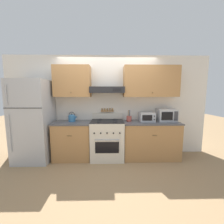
# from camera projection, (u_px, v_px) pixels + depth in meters

# --- Properties ---
(ground_plane) EXTENTS (16.00, 16.00, 0.00)m
(ground_plane) POSITION_uv_depth(u_px,v_px,m) (107.00, 163.00, 3.14)
(ground_plane) COLOR #937551
(wall_back) EXTENTS (5.20, 0.46, 2.55)m
(wall_back) POSITION_uv_depth(u_px,v_px,m) (111.00, 98.00, 3.53)
(wall_back) COLOR silver
(wall_back) RESTS_ON ground_plane
(counter_left) EXTENTS (0.89, 0.62, 0.91)m
(counter_left) POSITION_uv_depth(u_px,v_px,m) (73.00, 140.00, 3.38)
(counter_left) COLOR #AD7A47
(counter_left) RESTS_ON ground_plane
(counter_right) EXTENTS (1.35, 0.62, 0.91)m
(counter_right) POSITION_uv_depth(u_px,v_px,m) (150.00, 140.00, 3.42)
(counter_right) COLOR #AD7A47
(counter_right) RESTS_ON ground_plane
(stove_range) EXTENTS (0.78, 0.66, 1.08)m
(stove_range) POSITION_uv_depth(u_px,v_px,m) (107.00, 139.00, 3.37)
(stove_range) COLOR beige
(stove_range) RESTS_ON ground_plane
(refrigerator) EXTENTS (0.79, 0.75, 1.90)m
(refrigerator) POSITION_uv_depth(u_px,v_px,m) (34.00, 121.00, 3.23)
(refrigerator) COLOR #ADAFB5
(refrigerator) RESTS_ON ground_plane
(tea_kettle) EXTENTS (0.22, 0.17, 0.24)m
(tea_kettle) POSITION_uv_depth(u_px,v_px,m) (72.00, 118.00, 3.38)
(tea_kettle) COLOR teal
(tea_kettle) RESTS_ON counter_left
(microwave) EXTENTS (0.45, 0.35, 0.31)m
(microwave) POSITION_uv_depth(u_px,v_px,m) (166.00, 115.00, 3.44)
(microwave) COLOR #ADAFB5
(microwave) RESTS_ON counter_right
(utensil_crock) EXTENTS (0.13, 0.13, 0.28)m
(utensil_crock) POSITION_uv_depth(u_px,v_px,m) (129.00, 118.00, 3.41)
(utensil_crock) COLOR #B24C42
(utensil_crock) RESTS_ON counter_right
(toaster_oven) EXTENTS (0.37, 0.32, 0.22)m
(toaster_oven) POSITION_uv_depth(u_px,v_px,m) (147.00, 117.00, 3.41)
(toaster_oven) COLOR #ADAFB5
(toaster_oven) RESTS_ON counter_right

